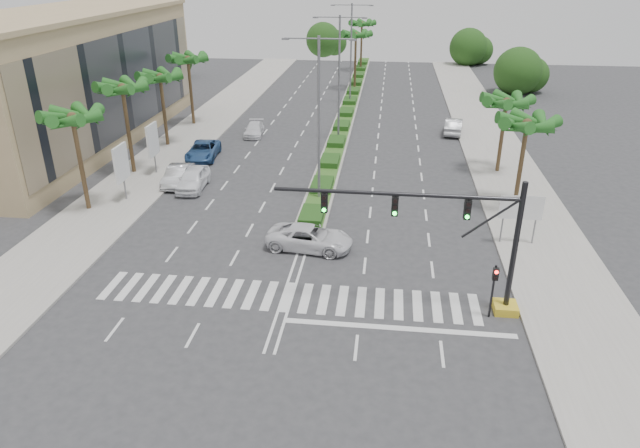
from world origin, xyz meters
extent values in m
plane|color=#333335|center=(0.00, 0.00, 0.00)|extent=(160.00, 160.00, 0.00)
cube|color=gray|center=(15.20, 20.00, 0.07)|extent=(6.00, 120.00, 0.15)
cube|color=gray|center=(-15.20, 20.00, 0.07)|extent=(6.00, 120.00, 0.15)
cube|color=gray|center=(0.00, 45.00, 0.10)|extent=(2.20, 75.00, 0.20)
cube|color=#295A1F|center=(0.00, 45.00, 0.22)|extent=(1.80, 75.00, 0.04)
cube|color=tan|center=(-26.00, 26.00, 6.00)|extent=(12.00, 36.00, 12.00)
cube|color=gold|center=(11.50, 0.00, 0.23)|extent=(1.20, 1.20, 0.45)
cylinder|color=black|center=(11.50, 0.00, 3.70)|extent=(0.28, 0.28, 7.00)
cylinder|color=black|center=(5.50, 0.00, 6.30)|extent=(12.00, 0.20, 0.20)
cylinder|color=black|center=(10.10, 0.00, 5.20)|extent=(2.53, 0.12, 2.15)
cube|color=black|center=(9.00, 0.00, 5.65)|extent=(0.32, 0.24, 1.00)
cylinder|color=#19E533|center=(9.00, -0.14, 5.33)|extent=(0.20, 0.06, 0.20)
cube|color=black|center=(5.50, 0.00, 5.65)|extent=(0.32, 0.24, 1.00)
cylinder|color=#19E533|center=(5.50, -0.14, 5.33)|extent=(0.20, 0.06, 0.20)
cube|color=black|center=(2.00, 0.00, 5.65)|extent=(0.32, 0.24, 1.00)
cylinder|color=#19E533|center=(2.00, -0.14, 5.33)|extent=(0.20, 0.06, 0.20)
cylinder|color=black|center=(10.60, -0.60, 1.50)|extent=(0.12, 0.12, 3.00)
cube|color=black|center=(10.60, -0.75, 2.60)|extent=(0.28, 0.22, 0.65)
cylinder|color=red|center=(10.60, -0.88, 2.78)|extent=(0.18, 0.05, 0.18)
cylinder|color=slate|center=(12.50, 8.00, 1.40)|extent=(0.10, 0.10, 2.80)
cylinder|color=slate|center=(14.50, 8.00, 1.40)|extent=(0.10, 0.10, 2.80)
cube|color=#0C6638|center=(13.50, 8.00, 2.60)|extent=(2.60, 0.08, 1.50)
cube|color=white|center=(13.50, 7.95, 2.60)|extent=(2.70, 0.02, 1.60)
cylinder|color=slate|center=(-14.50, 12.00, 1.40)|extent=(0.12, 0.12, 2.80)
cube|color=white|center=(-14.50, 12.00, 3.00)|extent=(0.18, 2.10, 2.70)
cube|color=#D8594C|center=(-14.50, 12.00, 3.00)|extent=(0.12, 2.00, 2.60)
cylinder|color=slate|center=(-14.50, 18.00, 1.40)|extent=(0.12, 0.12, 2.80)
cube|color=white|center=(-14.50, 18.00, 3.00)|extent=(0.18, 2.10, 2.70)
cube|color=#D8594C|center=(-14.50, 18.00, 3.00)|extent=(0.12, 2.00, 2.60)
cylinder|color=brown|center=(-16.50, 10.00, 3.50)|extent=(0.32, 0.32, 7.00)
sphere|color=brown|center=(-16.50, 10.00, 6.90)|extent=(0.70, 0.70, 0.70)
cone|color=#1E5E1D|center=(-15.40, 10.00, 6.80)|extent=(0.90, 3.62, 1.50)
cone|color=#1E5E1D|center=(-15.81, 10.86, 6.80)|extent=(3.39, 2.96, 1.50)
cone|color=#1E5E1D|center=(-16.74, 11.07, 6.80)|extent=(3.73, 1.68, 1.50)
cone|color=#1E5E1D|center=(-17.49, 10.48, 6.80)|extent=(2.38, 3.65, 1.50)
cone|color=#1E5E1D|center=(-17.49, 9.52, 6.80)|extent=(2.38, 3.65, 1.50)
cone|color=#1E5E1D|center=(-16.74, 8.93, 6.80)|extent=(3.73, 1.68, 1.50)
cone|color=#1E5E1D|center=(-15.81, 9.14, 6.80)|extent=(3.39, 2.96, 1.50)
cylinder|color=brown|center=(-16.50, 18.00, 3.70)|extent=(0.32, 0.32, 7.40)
sphere|color=brown|center=(-16.50, 18.00, 7.30)|extent=(0.70, 0.70, 0.70)
cone|color=#1E5E1D|center=(-15.40, 18.00, 7.20)|extent=(0.90, 3.62, 1.50)
cone|color=#1E5E1D|center=(-15.81, 18.86, 7.20)|extent=(3.39, 2.96, 1.50)
cone|color=#1E5E1D|center=(-16.74, 19.07, 7.20)|extent=(3.73, 1.68, 1.50)
cone|color=#1E5E1D|center=(-17.49, 18.48, 7.20)|extent=(2.38, 3.65, 1.50)
cone|color=#1E5E1D|center=(-17.49, 17.52, 7.20)|extent=(2.38, 3.65, 1.50)
cone|color=#1E5E1D|center=(-16.74, 16.93, 7.20)|extent=(3.73, 1.68, 1.50)
cone|color=#1E5E1D|center=(-15.81, 17.14, 7.20)|extent=(3.39, 2.96, 1.50)
cylinder|color=brown|center=(-16.50, 26.00, 3.40)|extent=(0.32, 0.32, 6.80)
sphere|color=brown|center=(-16.50, 26.00, 6.70)|extent=(0.70, 0.70, 0.70)
cone|color=#1E5E1D|center=(-15.40, 26.00, 6.60)|extent=(0.90, 3.62, 1.50)
cone|color=#1E5E1D|center=(-15.81, 26.86, 6.60)|extent=(3.39, 2.96, 1.50)
cone|color=#1E5E1D|center=(-16.74, 27.07, 6.60)|extent=(3.73, 1.68, 1.50)
cone|color=#1E5E1D|center=(-17.49, 26.48, 6.60)|extent=(2.38, 3.65, 1.50)
cone|color=#1E5E1D|center=(-17.49, 25.52, 6.60)|extent=(2.38, 3.65, 1.50)
cone|color=#1E5E1D|center=(-16.74, 24.93, 6.60)|extent=(3.73, 1.68, 1.50)
cone|color=#1E5E1D|center=(-15.81, 25.14, 6.60)|extent=(3.39, 2.96, 1.50)
cylinder|color=brown|center=(-16.50, 34.00, 3.60)|extent=(0.32, 0.32, 7.20)
sphere|color=brown|center=(-16.50, 34.00, 7.10)|extent=(0.70, 0.70, 0.70)
cone|color=#1E5E1D|center=(-15.40, 34.00, 7.00)|extent=(0.90, 3.62, 1.50)
cone|color=#1E5E1D|center=(-15.81, 34.86, 7.00)|extent=(3.39, 2.96, 1.50)
cone|color=#1E5E1D|center=(-16.74, 35.07, 7.00)|extent=(3.73, 1.68, 1.50)
cone|color=#1E5E1D|center=(-17.49, 34.48, 7.00)|extent=(2.38, 3.65, 1.50)
cone|color=#1E5E1D|center=(-17.49, 33.52, 7.00)|extent=(2.38, 3.65, 1.50)
cone|color=#1E5E1D|center=(-16.74, 32.93, 7.00)|extent=(3.73, 1.68, 1.50)
cone|color=#1E5E1D|center=(-15.81, 33.14, 7.00)|extent=(3.39, 2.96, 1.50)
cylinder|color=brown|center=(14.50, 14.00, 3.25)|extent=(0.32, 0.32, 6.50)
sphere|color=brown|center=(14.50, 14.00, 6.40)|extent=(0.70, 0.70, 0.70)
cone|color=#1E5E1D|center=(15.60, 14.00, 6.30)|extent=(0.90, 3.62, 1.50)
cone|color=#1E5E1D|center=(15.19, 14.86, 6.30)|extent=(3.39, 2.96, 1.50)
cone|color=#1E5E1D|center=(14.26, 15.07, 6.30)|extent=(3.73, 1.68, 1.50)
cone|color=#1E5E1D|center=(13.51, 14.48, 6.30)|extent=(2.38, 3.65, 1.50)
cone|color=#1E5E1D|center=(13.51, 13.52, 6.30)|extent=(2.38, 3.65, 1.50)
cone|color=#1E5E1D|center=(14.26, 12.93, 6.30)|extent=(3.73, 1.68, 1.50)
cone|color=#1E5E1D|center=(15.19, 13.14, 6.30)|extent=(3.39, 2.96, 1.50)
cylinder|color=brown|center=(14.50, 22.00, 3.10)|extent=(0.32, 0.32, 6.20)
sphere|color=brown|center=(14.50, 22.00, 6.10)|extent=(0.70, 0.70, 0.70)
cone|color=#1E5E1D|center=(15.60, 22.00, 6.00)|extent=(0.90, 3.62, 1.50)
cone|color=#1E5E1D|center=(15.19, 22.86, 6.00)|extent=(3.39, 2.96, 1.50)
cone|color=#1E5E1D|center=(14.26, 23.07, 6.00)|extent=(3.73, 1.68, 1.50)
cone|color=#1E5E1D|center=(13.51, 22.48, 6.00)|extent=(2.38, 3.65, 1.50)
cone|color=#1E5E1D|center=(13.51, 21.52, 6.00)|extent=(2.38, 3.65, 1.50)
cone|color=#1E5E1D|center=(14.26, 20.93, 6.00)|extent=(3.73, 1.68, 1.50)
cone|color=#1E5E1D|center=(15.19, 21.14, 6.00)|extent=(3.39, 2.96, 1.50)
cylinder|color=brown|center=(0.00, 55.00, 3.75)|extent=(0.32, 0.32, 7.50)
sphere|color=brown|center=(0.00, 55.00, 7.40)|extent=(0.70, 0.70, 0.70)
cone|color=#1E5E1D|center=(1.10, 55.00, 7.30)|extent=(0.90, 3.62, 1.50)
cone|color=#1E5E1D|center=(0.69, 55.86, 7.30)|extent=(3.39, 2.96, 1.50)
cone|color=#1E5E1D|center=(-0.24, 56.07, 7.30)|extent=(3.73, 1.68, 1.50)
cone|color=#1E5E1D|center=(-0.99, 55.48, 7.30)|extent=(2.38, 3.65, 1.50)
cone|color=#1E5E1D|center=(-0.99, 54.52, 7.30)|extent=(2.38, 3.65, 1.50)
cone|color=#1E5E1D|center=(-0.24, 53.93, 7.30)|extent=(3.73, 1.68, 1.50)
cone|color=#1E5E1D|center=(0.69, 54.14, 7.30)|extent=(3.39, 2.96, 1.50)
cylinder|color=brown|center=(0.00, 70.00, 3.75)|extent=(0.32, 0.32, 7.50)
sphere|color=brown|center=(0.00, 70.00, 7.40)|extent=(0.70, 0.70, 0.70)
cone|color=#1E5E1D|center=(1.10, 70.00, 7.30)|extent=(0.90, 3.62, 1.50)
cone|color=#1E5E1D|center=(0.69, 70.86, 7.30)|extent=(3.39, 2.96, 1.50)
cone|color=#1E5E1D|center=(-0.24, 71.07, 7.30)|extent=(3.73, 1.68, 1.50)
cone|color=#1E5E1D|center=(-0.99, 70.48, 7.30)|extent=(2.38, 3.65, 1.50)
cone|color=#1E5E1D|center=(-0.99, 69.52, 7.30)|extent=(2.38, 3.65, 1.50)
cone|color=#1E5E1D|center=(-0.24, 68.93, 7.30)|extent=(3.73, 1.68, 1.50)
cone|color=#1E5E1D|center=(0.69, 69.14, 7.30)|extent=(3.39, 2.96, 1.50)
cylinder|color=slate|center=(0.00, 14.00, 6.00)|extent=(0.20, 0.20, 12.00)
cylinder|color=slate|center=(-1.20, 14.00, 11.80)|extent=(2.40, 0.10, 0.10)
cylinder|color=slate|center=(1.20, 14.00, 11.80)|extent=(2.40, 0.10, 0.10)
cube|color=slate|center=(-2.30, 14.00, 11.75)|extent=(0.50, 0.25, 0.12)
cube|color=slate|center=(2.30, 14.00, 11.75)|extent=(0.50, 0.25, 0.12)
cylinder|color=slate|center=(0.00, 30.00, 6.00)|extent=(0.20, 0.20, 12.00)
cylinder|color=slate|center=(-1.20, 30.00, 11.80)|extent=(2.40, 0.10, 0.10)
cylinder|color=slate|center=(1.20, 30.00, 11.80)|extent=(2.40, 0.10, 0.10)
cube|color=slate|center=(-2.30, 30.00, 11.75)|extent=(0.50, 0.25, 0.12)
cube|color=slate|center=(2.30, 30.00, 11.75)|extent=(0.50, 0.25, 0.12)
cylinder|color=slate|center=(0.00, 46.00, 6.00)|extent=(0.20, 0.20, 12.00)
cylinder|color=slate|center=(-1.20, 46.00, 11.80)|extent=(2.40, 0.10, 0.10)
cylinder|color=slate|center=(1.20, 46.00, 11.80)|extent=(2.40, 0.10, 0.10)
cube|color=slate|center=(-2.30, 46.00, 11.75)|extent=(0.50, 0.25, 0.12)
cube|color=slate|center=(2.30, 46.00, 11.75)|extent=(0.50, 0.25, 0.12)
imported|color=white|center=(-10.23, 15.08, 0.82)|extent=(2.19, 4.93, 1.65)
imported|color=silver|center=(-11.80, 15.89, 0.75)|extent=(1.75, 4.63, 1.51)
imported|color=#2C5288|center=(-11.80, 22.60, 0.75)|extent=(2.98, 5.63, 1.51)
imported|color=white|center=(-8.84, 30.60, 0.64)|extent=(2.23, 4.58, 1.28)
imported|color=white|center=(0.42, 5.86, 0.75)|extent=(5.67, 3.11, 1.50)
imported|color=#A7A8AC|center=(11.80, 33.81, 0.82)|extent=(2.38, 5.17, 1.64)
camera|label=1|loc=(4.96, -26.01, 16.65)|focal=32.00mm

